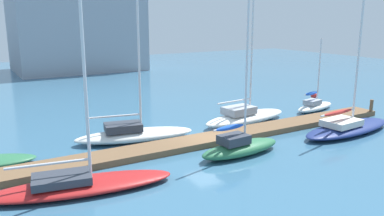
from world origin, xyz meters
name	(u,v)px	position (x,y,z in m)	size (l,w,h in m)	color
ground_plane	(207,143)	(0.00, 0.00, 0.00)	(120.00, 120.00, 0.00)	#386684
dock_pier	(207,140)	(0.00, 0.00, 0.20)	(32.84, 2.12, 0.40)	brown
dock_piling_far_end	(371,108)	(16.02, -0.91, 0.71)	(0.28, 0.28, 1.41)	brown
sailboat_1	(79,182)	(-9.44, -3.28, 0.51)	(9.23, 3.91, 14.07)	#B21E1E
sailboat_2	(134,133)	(-4.07, 2.87, 0.56)	(8.37, 3.85, 11.93)	white
sailboat_3	(240,146)	(0.39, -3.07, 0.60)	(5.88, 2.21, 9.81)	#2D7047
sailboat_4	(245,116)	(5.32, 2.69, 0.59)	(8.23, 3.23, 10.89)	white
sailboat_5	(347,126)	(9.97, -3.30, 0.53)	(9.04, 3.37, 12.53)	navy
sailboat_6	(315,105)	(13.43, 2.94, 0.48)	(5.26, 2.48, 6.43)	white
mooring_buoy_red	(314,95)	(17.49, 6.77, 0.32)	(0.65, 0.65, 0.65)	red
harbor_building_distant	(76,25)	(2.76, 42.23, 7.09)	(18.73, 13.42, 14.17)	#9399A3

